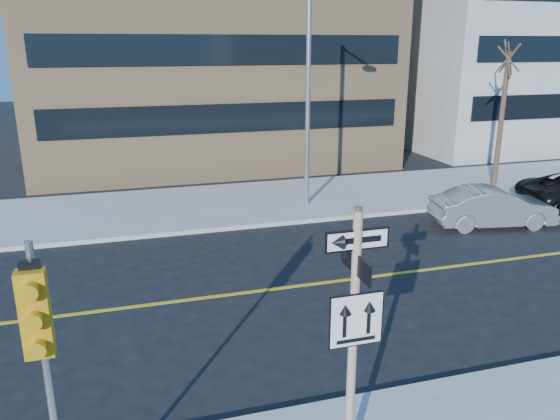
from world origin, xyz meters
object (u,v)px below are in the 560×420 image
object	(u,v)px
streetlight_a	(310,86)
street_tree_west	(508,62)
sign_pole	(354,328)
traffic_signal	(39,337)
parked_car_b	(493,207)

from	to	relation	value
streetlight_a	street_tree_west	bearing A→B (deg)	3.45
sign_pole	streetlight_a	bearing A→B (deg)	73.23
sign_pole	traffic_signal	xyz separation A→B (m)	(-4.00, -0.15, 0.59)
traffic_signal	street_tree_west	size ratio (longest dim) A/B	0.63
sign_pole	parked_car_b	size ratio (longest dim) A/B	0.95
traffic_signal	streetlight_a	bearing A→B (deg)	59.20
traffic_signal	parked_car_b	distance (m)	16.73
streetlight_a	traffic_signal	bearing A→B (deg)	-120.80
parked_car_b	sign_pole	bearing A→B (deg)	144.35
parked_car_b	street_tree_west	bearing A→B (deg)	-27.82
traffic_signal	street_tree_west	bearing A→B (deg)	39.39
sign_pole	parked_car_b	bearing A→B (deg)	44.42
traffic_signal	street_tree_west	distance (m)	22.14
street_tree_west	parked_car_b	bearing A→B (deg)	-127.74
sign_pole	traffic_signal	size ratio (longest dim) A/B	1.02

